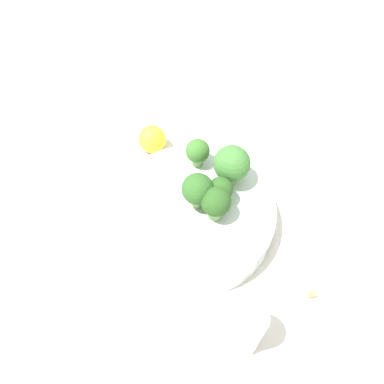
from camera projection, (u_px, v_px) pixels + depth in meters
name	position (u px, v px, depth m)	size (l,w,h in m)	color
ground_plane	(192.00, 222.00, 0.53)	(3.00, 3.00, 0.00)	silver
bowl	(192.00, 214.00, 0.51)	(0.22, 0.22, 0.04)	silver
broccoli_floret_0	(197.00, 187.00, 0.48)	(0.04, 0.04, 0.06)	#7A9E5B
broccoli_floret_1	(221.00, 193.00, 0.48)	(0.03, 0.03, 0.04)	#7A9E5B
broccoli_floret_2	(216.00, 203.00, 0.47)	(0.04, 0.04, 0.05)	#7A9E5B
broccoli_floret_3	(198.00, 152.00, 0.52)	(0.03, 0.03, 0.04)	#7A9E5B
broccoli_floret_4	(232.00, 164.00, 0.50)	(0.05, 0.05, 0.06)	#84AD66
pepper_shaker	(246.00, 330.00, 0.40)	(0.04, 0.04, 0.08)	silver
lemon_wedge	(152.00, 139.00, 0.60)	(0.04, 0.04, 0.04)	yellow
almond_crumb_0	(225.00, 148.00, 0.61)	(0.01, 0.01, 0.01)	tan
almond_crumb_1	(313.00, 294.00, 0.46)	(0.01, 0.01, 0.01)	#AD7F4C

